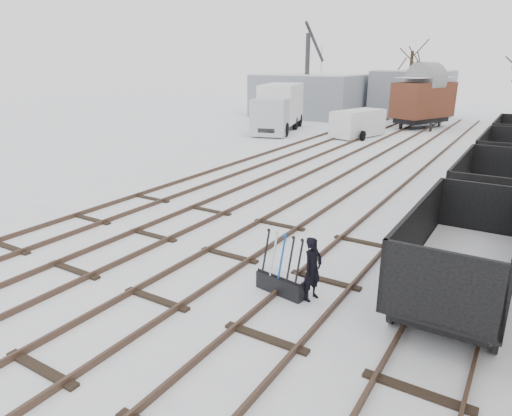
{
  "coord_description": "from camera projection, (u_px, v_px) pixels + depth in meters",
  "views": [
    {
      "loc": [
        7.02,
        -6.9,
        5.41
      ],
      "look_at": [
        0.22,
        4.12,
        1.2
      ],
      "focal_mm": 32.0,
      "sensor_mm": 36.0,
      "label": 1
    }
  ],
  "objects": [
    {
      "name": "ground",
      "position": [
        157.0,
        300.0,
        10.77
      ],
      "size": [
        120.0,
        120.0,
        0.0
      ],
      "primitive_type": "plane",
      "color": "white",
      "rests_on": "ground"
    },
    {
      "name": "tracks",
      "position": [
        357.0,
        177.0,
        21.81
      ],
      "size": [
        13.9,
        52.0,
        0.16
      ],
      "color": "black",
      "rests_on": "ground"
    },
    {
      "name": "shed_left",
      "position": [
        311.0,
        95.0,
        45.76
      ],
      "size": [
        10.0,
        8.0,
        4.1
      ],
      "color": "gray",
      "rests_on": "ground"
    },
    {
      "name": "shed_right",
      "position": [
        412.0,
        94.0,
        44.44
      ],
      "size": [
        7.0,
        6.0,
        4.5
      ],
      "color": "gray",
      "rests_on": "ground"
    },
    {
      "name": "ground_frame",
      "position": [
        282.0,
        282.0,
        11.06
      ],
      "size": [
        1.35,
        0.63,
        1.49
      ],
      "rotation": [
        0.0,
        0.0,
        -0.16
      ],
      "color": "black",
      "rests_on": "ground"
    },
    {
      "name": "worker",
      "position": [
        313.0,
        269.0,
        10.61
      ],
      "size": [
        0.5,
        0.64,
        1.55
      ],
      "primitive_type": "imported",
      "rotation": [
        0.0,
        0.0,
        1.33
      ],
      "color": "black",
      "rests_on": "ground"
    },
    {
      "name": "freight_wagon_a",
      "position": [
        460.0,
        267.0,
        10.54
      ],
      "size": [
        2.2,
        5.5,
        2.25
      ],
      "color": "black",
      "rests_on": "ground"
    },
    {
      "name": "freight_wagon_b",
      "position": [
        490.0,
        199.0,
        15.72
      ],
      "size": [
        2.2,
        5.5,
        2.25
      ],
      "color": "black",
      "rests_on": "ground"
    },
    {
      "name": "freight_wagon_c",
      "position": [
        505.0,
        164.0,
        20.9
      ],
      "size": [
        2.2,
        5.5,
        2.25
      ],
      "color": "black",
      "rests_on": "ground"
    },
    {
      "name": "box_van_wagon",
      "position": [
        423.0,
        99.0,
        37.44
      ],
      "size": [
        4.68,
        6.04,
        4.09
      ],
      "rotation": [
        0.0,
        0.0,
        -0.4
      ],
      "color": "black",
      "rests_on": "ground"
    },
    {
      "name": "lorry",
      "position": [
        278.0,
        107.0,
        35.88
      ],
      "size": [
        4.02,
        8.29,
        3.6
      ],
      "rotation": [
        0.0,
        0.0,
        0.28
      ],
      "color": "black",
      "rests_on": "ground"
    },
    {
      "name": "panel_van",
      "position": [
        358.0,
        123.0,
        33.34
      ],
      "size": [
        3.02,
        4.78,
        1.95
      ],
      "rotation": [
        0.0,
        0.0,
        -0.27
      ],
      "color": "white",
      "rests_on": "ground"
    },
    {
      "name": "crane",
      "position": [
        307.0,
        94.0,
        44.14
      ],
      "size": [
        1.87,
        5.18,
        8.82
      ],
      "rotation": [
        0.0,
        0.0,
        0.07
      ],
      "color": "#2E2F33",
      "rests_on": "ground"
    },
    {
      "name": "tree_far_left",
      "position": [
        409.0,
        85.0,
        44.6
      ],
      "size": [
        0.3,
        0.3,
        6.25
      ],
      "primitive_type": "cylinder",
      "color": "black",
      "rests_on": "ground"
    }
  ]
}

